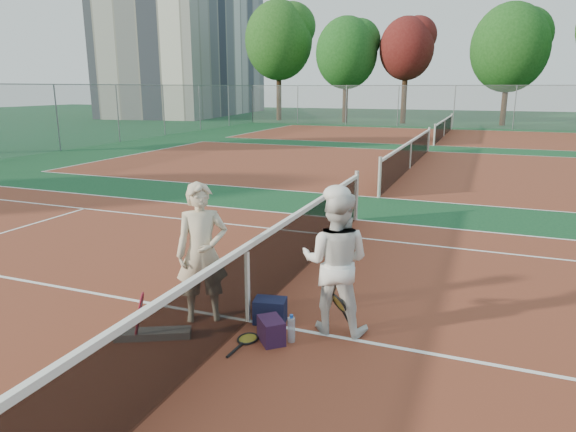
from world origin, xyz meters
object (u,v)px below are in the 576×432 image
Objects in this scene: net_main at (247,283)px; sports_bag_purple at (271,330)px; racket_black_held at (339,315)px; sports_bag_navy at (270,311)px; player_a at (202,253)px; apartment_block at (189,42)px; racket_red at (142,318)px; racket_spare at (248,339)px; water_bottle at (291,330)px; player_b at (335,262)px.

sports_bag_purple is (0.49, -0.39, -0.37)m from net_main.
net_main is at bearing 141.57° from sports_bag_purple.
sports_bag_navy is at bearing -54.19° from racket_black_held.
player_a is 1.30m from sports_bag_purple.
sports_bag_purple is at bearing -38.43° from net_main.
racket_red is (27.09, -44.92, -7.20)m from apartment_block.
sports_bag_navy is (-0.90, 0.04, -0.11)m from racket_black_held.
water_bottle is at bearing -70.23° from racket_spare.
racket_red is 1.68× the size of sports_bag_purple.
water_bottle is (0.49, 0.15, 0.14)m from racket_spare.
water_bottle reaches higher than sports_bag_purple.
racket_black_held is (2.08, 0.95, -0.03)m from racket_red.
sports_bag_purple is at bearing -158.29° from water_bottle.
player_b is 2.34m from racket_red.
player_a is 2.97× the size of racket_red.
sports_bag_navy is (1.18, 1.00, -0.14)m from racket_red.
racket_red is (-0.36, -0.79, -0.59)m from player_a.
apartment_block reaches higher than player_b.
apartment_block is 53.25m from sports_bag_purple.
player_b is 1.37m from racket_spare.
racket_red is at bearing -159.03° from water_bottle.
net_main is 0.84m from water_bottle.
racket_red reaches higher than water_bottle.
net_main is 1.31m from racket_red.
apartment_block is 37.11× the size of racket_red.
racket_black_held is at bearing -56.43° from apartment_block.
net_main is at bearing 16.76° from racket_red.
sports_bag_purple is (-0.58, -0.58, -0.72)m from player_b.
racket_red is at bearing 115.97° from racket_spare.
net_main is 6.23× the size of player_a.
player_a is 1.83m from racket_black_held.
sports_bag_navy is at bearing -57.23° from apartment_block.
net_main is 1.20m from racket_black_held.
racket_spare is 0.53m from water_bottle.
racket_spare is (-0.96, -0.48, -0.25)m from racket_black_held.
racket_red is at bearing -134.70° from net_main.
apartment_block is 53.17m from racket_spare.
racket_red is at bearing -139.81° from sports_bag_navy.
net_main is 0.68m from player_a.
racket_black_held is at bearing 31.69° from sports_bag_purple.
racket_red is at bearing -26.88° from racket_black_held.
player_b reaches higher than water_bottle.
racket_black_held is 0.59m from water_bottle.
net_main is 1.14m from player_b.
apartment_block is 52.75m from sports_bag_navy.
sports_bag_navy is (28.27, -43.92, -7.34)m from apartment_block.
net_main is 18.30× the size of racket_spare.
apartment_block is 36.67× the size of racket_spare.
sports_bag_navy is at bearing -3.15° from racket_spare.
sports_bag_purple is 0.23m from water_bottle.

